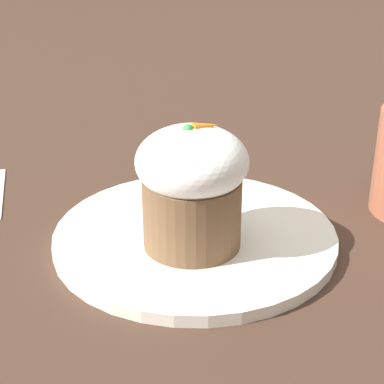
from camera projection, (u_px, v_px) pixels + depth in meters
name	position (u px, v px, depth m)	size (l,w,h in m)	color
ground_plane	(195.00, 242.00, 0.54)	(4.00, 4.00, 0.00)	#3D281E
dessert_plate	(195.00, 236.00, 0.53)	(0.23, 0.23, 0.01)	white
carrot_cake	(192.00, 185.00, 0.49)	(0.09, 0.09, 0.10)	brown
spoon	(189.00, 215.00, 0.55)	(0.05, 0.12, 0.01)	#B7B7BC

